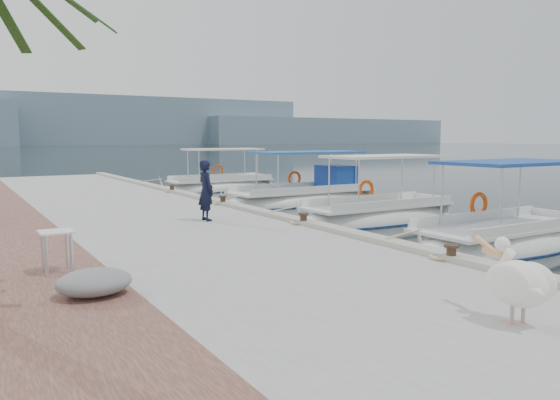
{
  "coord_description": "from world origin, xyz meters",
  "views": [
    {
      "loc": [
        -8.31,
        -10.43,
        2.83
      ],
      "look_at": [
        -1.0,
        1.63,
        1.2
      ],
      "focal_mm": 35.0,
      "sensor_mm": 36.0,
      "label": 1
    }
  ],
  "objects_px": {
    "fishing_caique_c": "(378,218)",
    "fishing_caique_d": "(305,199)",
    "fishing_caique_e": "(221,188)",
    "fisherman": "(206,190)",
    "fishing_caique_b": "(505,243)",
    "pelican": "(517,281)"
  },
  "relations": [
    {
      "from": "fishing_caique_b",
      "to": "fisherman",
      "type": "bearing_deg",
      "value": 138.73
    },
    {
      "from": "fishing_caique_c",
      "to": "fishing_caique_d",
      "type": "distance_m",
      "value": 5.59
    },
    {
      "from": "fisherman",
      "to": "fishing_caique_e",
      "type": "bearing_deg",
      "value": -29.34
    },
    {
      "from": "fishing_caique_c",
      "to": "fisherman",
      "type": "relative_size",
      "value": 3.86
    },
    {
      "from": "fishing_caique_d",
      "to": "pelican",
      "type": "height_order",
      "value": "fishing_caique_d"
    },
    {
      "from": "fishing_caique_b",
      "to": "fishing_caique_e",
      "type": "bearing_deg",
      "value": 89.23
    },
    {
      "from": "fishing_caique_c",
      "to": "pelican",
      "type": "bearing_deg",
      "value": -122.78
    },
    {
      "from": "fishing_caique_e",
      "to": "fisherman",
      "type": "bearing_deg",
      "value": -116.66
    },
    {
      "from": "fishing_caique_c",
      "to": "fishing_caique_d",
      "type": "xyz_separation_m",
      "value": [
        0.77,
        5.54,
        0.06
      ]
    },
    {
      "from": "fishing_caique_b",
      "to": "fishing_caique_d",
      "type": "height_order",
      "value": "same"
    },
    {
      "from": "pelican",
      "to": "fishing_caique_e",
      "type": "bearing_deg",
      "value": 74.16
    },
    {
      "from": "pelican",
      "to": "fisherman",
      "type": "xyz_separation_m",
      "value": [
        0.1,
        9.87,
        0.31
      ]
    },
    {
      "from": "fishing_caique_c",
      "to": "fisherman",
      "type": "xyz_separation_m",
      "value": [
        -6.1,
        0.25,
        1.22
      ]
    },
    {
      "from": "fishing_caique_e",
      "to": "pelican",
      "type": "relative_size",
      "value": 5.06
    },
    {
      "from": "fishing_caique_d",
      "to": "fishing_caique_e",
      "type": "height_order",
      "value": "same"
    },
    {
      "from": "fishing_caique_c",
      "to": "fishing_caique_d",
      "type": "relative_size",
      "value": 0.83
    },
    {
      "from": "fisherman",
      "to": "fishing_caique_d",
      "type": "bearing_deg",
      "value": -55.13
    },
    {
      "from": "pelican",
      "to": "fishing_caique_d",
      "type": "bearing_deg",
      "value": 65.31
    },
    {
      "from": "fishing_caique_d",
      "to": "fisherman",
      "type": "distance_m",
      "value": 8.74
    },
    {
      "from": "fishing_caique_d",
      "to": "fisherman",
      "type": "height_order",
      "value": "fishing_caique_d"
    },
    {
      "from": "pelican",
      "to": "fisherman",
      "type": "distance_m",
      "value": 9.88
    },
    {
      "from": "fishing_caique_d",
      "to": "pelican",
      "type": "bearing_deg",
      "value": -114.69
    }
  ]
}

